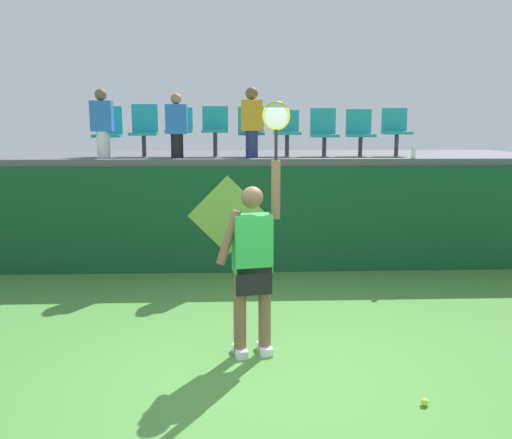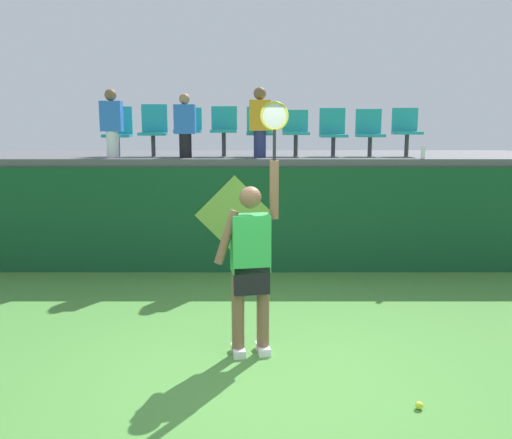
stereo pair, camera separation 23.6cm
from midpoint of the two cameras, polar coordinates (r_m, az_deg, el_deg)
name	(u,v)px [view 1 (the left image)]	position (r m, az deg, el deg)	size (l,w,h in m)	color
ground_plane	(269,375)	(5.32, 0.08, -16.08)	(40.00, 40.00, 0.00)	#478438
court_back_wall	(254,219)	(8.68, -0.97, 0.00)	(10.46, 0.20, 1.69)	#144C28
spectator_platform	(251,157)	(10.11, -1.20, 6.56)	(10.46, 3.20, 0.12)	#56565B
tennis_player	(253,261)	(5.46, -1.57, -4.44)	(0.75, 0.33, 2.56)	white
tennis_ball	(425,402)	(4.98, 15.95, -17.97)	(0.07, 0.07, 0.07)	#D1E533
water_bottle	(414,152)	(9.04, 15.52, 6.86)	(0.07, 0.07, 0.21)	white
stadium_chair_0	(108,130)	(9.61, -15.96, 9.03)	(0.44, 0.42, 0.84)	#38383D
stadium_chair_1	(144,128)	(9.49, -12.38, 9.35)	(0.44, 0.42, 0.88)	#38383D
stadium_chair_2	(179,128)	(9.40, -8.79, 9.48)	(0.44, 0.42, 0.82)	#38383D
stadium_chair_3	(215,128)	(9.35, -5.04, 9.61)	(0.44, 0.42, 0.84)	#38383D
stadium_chair_4	(251,129)	(9.35, -1.26, 9.50)	(0.44, 0.42, 0.84)	#38383D
stadium_chair_5	(287,130)	(9.37, 2.52, 9.39)	(0.44, 0.42, 0.78)	#38383D
stadium_chair_6	(324,131)	(9.46, 6.42, 9.28)	(0.44, 0.42, 0.82)	#38383D
stadium_chair_7	(360,131)	(9.57, 10.16, 9.17)	(0.44, 0.42, 0.80)	#38383D
stadium_chair_8	(396,129)	(9.72, 13.81, 9.22)	(0.44, 0.42, 0.82)	#38383D
spectator_0	(252,121)	(8.95, -1.22, 10.34)	(0.34, 0.20, 1.13)	navy
spectator_1	(177,125)	(8.97, -9.10, 9.78)	(0.34, 0.20, 1.03)	black
spectator_2	(102,122)	(9.21, -16.60, 9.78)	(0.34, 0.20, 1.10)	white
wall_signage_mount	(228,272)	(8.76, -3.71, -5.58)	(1.27, 0.01, 1.57)	#144C28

